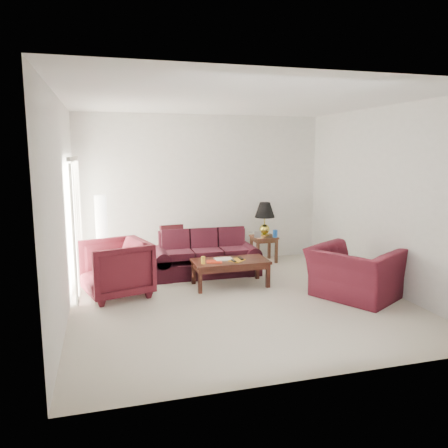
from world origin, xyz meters
name	(u,v)px	position (x,y,z in m)	size (l,w,h in m)	color
floor	(239,299)	(0.00, 0.00, 0.00)	(5.00, 5.00, 0.00)	silver
blinds	(76,224)	(-2.42, 1.30, 1.08)	(0.10, 2.00, 2.16)	silver
sofa	(206,254)	(-0.17, 1.48, 0.40)	(1.95, 0.84, 0.80)	black
throw_pillow	(172,236)	(-0.73, 1.92, 0.67)	(0.44, 0.13, 0.44)	black
end_table	(264,249)	(1.21, 2.13, 0.27)	(0.49, 0.49, 0.54)	#4C2D1A
table_lamp	(265,219)	(1.25, 2.19, 0.88)	(0.42, 0.42, 0.70)	gold
clock	(258,234)	(1.03, 2.01, 0.60)	(0.13, 0.05, 0.13)	#B6B6BA
blue_canister	(275,234)	(1.39, 1.95, 0.61)	(0.10, 0.10, 0.15)	#1951A5
picture_frame	(253,232)	(1.03, 2.28, 0.61)	(0.11, 0.02, 0.14)	silver
floor_lamp	(102,235)	(-2.02, 1.99, 0.75)	(0.24, 0.24, 1.50)	white
armchair_left	(116,268)	(-1.82, 0.68, 0.45)	(0.96, 0.98, 0.90)	#430F18
armchair_right	(354,273)	(1.75, -0.41, 0.40)	(1.22, 1.07, 0.80)	#430F1A
coffee_table	(230,273)	(0.07, 0.71, 0.22)	(1.28, 0.64, 0.45)	black
magazine_red	(214,262)	(-0.22, 0.66, 0.45)	(0.26, 0.19, 0.01)	red
magazine_white	(224,259)	(-0.03, 0.77, 0.46)	(0.30, 0.22, 0.02)	white
magazine_orange	(237,260)	(0.17, 0.64, 0.45)	(0.26, 0.19, 0.01)	orange
remote_a	(234,261)	(0.09, 0.56, 0.47)	(0.05, 0.16, 0.02)	black
remote_b	(241,258)	(0.25, 0.68, 0.48)	(0.05, 0.17, 0.02)	black
yellow_glass	(203,260)	(-0.43, 0.60, 0.51)	(0.07, 0.07, 0.12)	yellow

